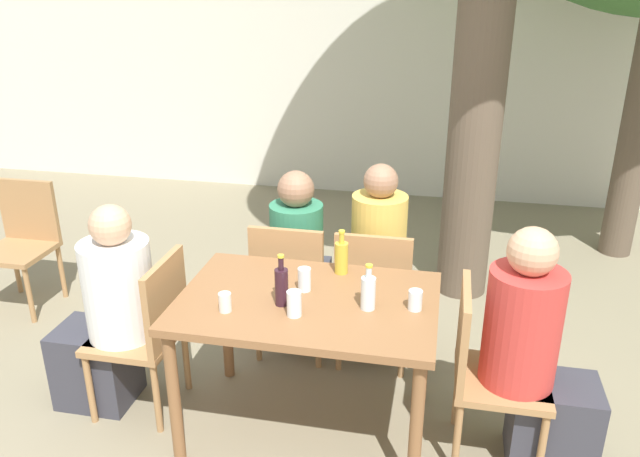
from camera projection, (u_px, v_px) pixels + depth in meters
ground_plane at (309, 427)px, 3.33m from camera, size 30.00×30.00×0.00m
cafe_building_wall at (393, 64)px, 6.42m from camera, size 10.00×0.08×2.80m
dining_table_front at (308, 316)px, 3.07m from camera, size 1.26×0.85×0.77m
patio_chair_0 at (149, 327)px, 3.30m from camera, size 0.44×0.44×0.90m
patio_chair_1 at (484, 365)px, 2.97m from camera, size 0.44×0.44×0.90m
patio_chair_2 at (291, 282)px, 3.78m from camera, size 0.44×0.44×0.90m
patio_chair_3 at (374, 290)px, 3.69m from camera, size 0.44×0.44×0.90m
patio_chair_4 at (23, 237)px, 4.44m from camera, size 0.44×0.44×0.90m
person_seated_0 at (108, 318)px, 3.34m from camera, size 0.58×0.36×1.18m
person_seated_1 at (536, 363)px, 2.91m from camera, size 0.57×0.35×1.23m
person_seated_2 at (300, 264)px, 3.99m from camera, size 0.33×0.56×1.17m
person_seated_3 at (379, 267)px, 3.88m from camera, size 0.33×0.56×1.24m
oil_cruet_0 at (341, 257)px, 3.27m from camera, size 0.07×0.07×0.24m
wine_bottle_1 at (282, 286)px, 2.95m from camera, size 0.06×0.06×0.26m
water_bottle_2 at (368, 292)px, 2.92m from camera, size 0.07×0.07×0.23m
drinking_glass_0 at (294, 304)px, 2.86m from camera, size 0.07×0.07×0.12m
drinking_glass_1 at (304, 279)px, 3.10m from camera, size 0.07×0.07×0.12m
drinking_glass_2 at (225, 302)px, 2.91m from camera, size 0.06×0.06×0.09m
drinking_glass_3 at (415, 300)px, 2.92m from camera, size 0.07×0.07×0.10m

